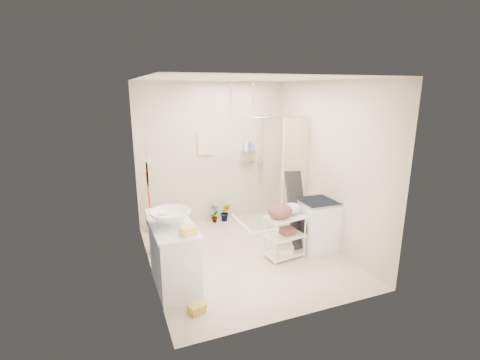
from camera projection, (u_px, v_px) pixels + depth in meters
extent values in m
plane|color=beige|center=(245.00, 255.00, 5.33)|extent=(3.20, 3.20, 0.00)
cube|color=silver|center=(246.00, 79.00, 4.67)|extent=(2.80, 3.20, 0.04)
cube|color=beige|center=(213.00, 154.00, 6.44)|extent=(2.80, 0.04, 2.60)
cube|color=beige|center=(304.00, 207.00, 3.56)|extent=(2.80, 0.04, 2.60)
cube|color=beige|center=(146.00, 182.00, 4.51)|extent=(0.04, 3.20, 2.60)
cube|color=beige|center=(327.00, 165.00, 5.50)|extent=(0.04, 3.20, 2.60)
cube|color=silver|center=(175.00, 257.00, 4.39)|extent=(0.54, 0.94, 0.82)
imported|color=white|center=(171.00, 217.00, 4.35)|extent=(0.57, 0.57, 0.18)
cube|color=gold|center=(188.00, 231.00, 4.05)|extent=(0.21, 0.18, 0.10)
cube|color=gold|center=(197.00, 307.00, 3.94)|extent=(0.30, 0.26, 0.14)
imported|color=white|center=(170.00, 231.00, 5.36)|extent=(0.69, 0.41, 0.69)
imported|color=brown|center=(214.00, 213.00, 6.57)|extent=(0.23, 0.20, 0.36)
imported|color=brown|center=(225.00, 212.00, 6.65)|extent=(0.24, 0.22, 0.35)
cube|color=beige|center=(205.00, 144.00, 6.32)|extent=(0.28, 0.03, 0.42)
imported|color=silver|center=(246.00, 144.00, 6.57)|extent=(0.12, 0.12, 0.26)
imported|color=#496CAD|center=(251.00, 146.00, 6.61)|extent=(0.08, 0.08, 0.17)
cube|color=silver|center=(316.00, 225.00, 5.47)|extent=(0.55, 0.57, 0.79)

